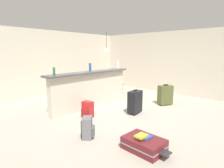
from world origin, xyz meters
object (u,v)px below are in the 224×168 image
dining_table (106,77)px  suitcase_upright_olive (165,95)px  suitcase_upright_black (135,102)px  book_stack (144,136)px  dining_chair_near_partition (115,82)px  suitcase_flat_maroon (144,144)px  backpack_grey (88,128)px  pendant_lamp (107,49)px  backpack_red (88,110)px  bottle_green (54,72)px  bottle_blue (90,67)px  bottle_white (118,65)px

dining_table → suitcase_upright_olive: size_ratio=1.64×
suitcase_upright_black → book_stack: (-1.51, -1.23, -0.08)m
dining_table → suitcase_upright_black: size_ratio=1.64×
dining_chair_near_partition → suitcase_upright_olive: size_ratio=1.39×
suitcase_flat_maroon → backpack_grey: backpack_grey is taller
dining_table → book_stack: bearing=-128.4°
dining_table → pendant_lamp: bearing=-1.1°
suitcase_flat_maroon → backpack_red: 2.03m
backpack_red → suitcase_upright_olive: suitcase_upright_olive is taller
bottle_green → dining_table: bearing=21.2°
backpack_red → bottle_blue: bearing=43.1°
dining_chair_near_partition → book_stack: dining_chair_near_partition is taller
suitcase_flat_maroon → suitcase_upright_black: size_ratio=1.26×
bottle_blue → bottle_white: bottle_white is taller
bottle_green → suitcase_upright_black: bottle_green is taller
suitcase_flat_maroon → bottle_green: bearing=94.5°
suitcase_upright_black → suitcase_upright_olive: bearing=-10.4°
bottle_white → suitcase_upright_olive: bearing=-70.7°
dining_table → pendant_lamp: pendant_lamp is taller
dining_chair_near_partition → suitcase_upright_olive: (-0.06, -2.18, -0.19)m
bottle_white → suitcase_upright_olive: 1.87m
bottle_white → suitcase_flat_maroon: bottle_white is taller
bottle_white → bottle_green: bearing=-178.6°
book_stack → bottle_green: bearing=94.4°
bottle_blue → dining_chair_near_partition: size_ratio=0.26×
dining_table → backpack_grey: 4.18m
suitcase_upright_black → backpack_grey: 1.86m
pendant_lamp → backpack_grey: size_ratio=1.98×
bottle_blue → dining_chair_near_partition: bottle_blue is taller
bottle_white → pendant_lamp: bearing=61.1°
suitcase_flat_maroon → bottle_white: bearing=47.8°
dining_chair_near_partition → dining_table: bearing=89.1°
pendant_lamp → backpack_grey: bearing=-141.6°
suitcase_upright_olive → book_stack: suitcase_upright_olive is taller
suitcase_upright_black → backpack_red: bearing=145.8°
dining_table → bottle_blue: bearing=-149.5°
dining_table → backpack_grey: (-3.25, -2.60, -0.44)m
bottle_blue → book_stack: bearing=-112.8°
dining_chair_near_partition → backpack_red: bearing=-154.2°
bottle_white → backpack_red: 2.23m
bottle_green → backpack_grey: bearing=-96.1°
dining_chair_near_partition → suitcase_flat_maroon: (-2.90, -3.18, -0.41)m
bottle_green → suitcase_flat_maroon: size_ratio=0.25×
dining_chair_near_partition → suitcase_upright_olive: 2.19m
bottle_white → pendant_lamp: size_ratio=0.35×
dining_chair_near_partition → suitcase_upright_olive: bearing=-91.6°
suitcase_upright_olive → suitcase_upright_black: bearing=169.6°
dining_chair_near_partition → suitcase_flat_maroon: size_ratio=1.10×
dining_table → suitcase_upright_black: (-1.40, -2.44, -0.32)m
suitcase_flat_maroon → suitcase_upright_olive: 3.02m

